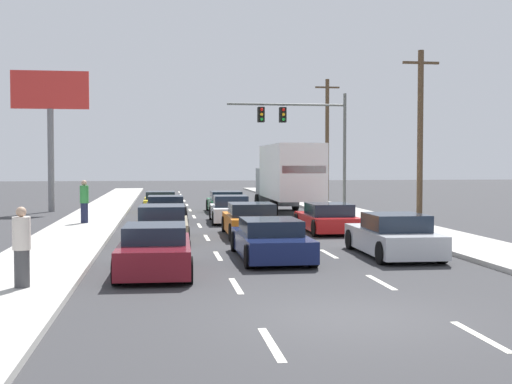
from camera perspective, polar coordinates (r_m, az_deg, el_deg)
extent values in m
plane|color=#333335|center=(37.08, -2.70, -1.86)|extent=(140.00, 140.00, 0.00)
cube|color=#B2AFA8|center=(33.48, 9.53, -2.23)|extent=(2.82, 80.00, 0.14)
cube|color=#B2AFA8|center=(32.11, -13.80, -2.47)|extent=(2.82, 80.00, 0.14)
cube|color=silver|center=(10.72, 1.28, -12.59)|extent=(0.14, 2.00, 0.01)
cube|color=silver|center=(15.56, -1.69, -7.85)|extent=(0.14, 2.00, 0.01)
cube|color=silver|center=(20.48, -3.21, -5.36)|extent=(0.14, 2.00, 0.01)
cube|color=silver|center=(25.43, -4.14, -3.83)|extent=(0.14, 2.00, 0.01)
cube|color=silver|center=(30.40, -4.76, -2.81)|extent=(0.14, 2.00, 0.01)
cube|color=silver|center=(35.37, -5.21, -2.07)|extent=(0.14, 2.00, 0.01)
cube|color=silver|center=(40.35, -5.54, -1.51)|extent=(0.14, 2.00, 0.01)
cube|color=silver|center=(45.34, -5.81, -1.08)|extent=(0.14, 2.00, 0.01)
cube|color=silver|center=(50.33, -6.02, -0.73)|extent=(0.14, 2.00, 0.01)
cube|color=silver|center=(55.32, -6.19, -0.44)|extent=(0.14, 2.00, 0.01)
cube|color=silver|center=(60.31, -6.33, -0.20)|extent=(0.14, 2.00, 0.01)
cube|color=silver|center=(65.30, -6.45, 0.00)|extent=(0.14, 2.00, 0.01)
cube|color=silver|center=(11.74, 18.24, -11.38)|extent=(0.14, 2.00, 0.01)
cube|color=silver|center=(16.28, 10.40, -7.43)|extent=(0.14, 2.00, 0.01)
cube|color=silver|center=(21.03, 6.10, -5.16)|extent=(0.14, 2.00, 0.01)
cube|color=silver|center=(25.87, 3.41, -3.72)|extent=(0.14, 2.00, 0.01)
cube|color=silver|center=(30.77, 1.58, -2.74)|extent=(0.14, 2.00, 0.01)
cube|color=silver|center=(35.69, 0.26, -2.02)|extent=(0.14, 2.00, 0.01)
cube|color=silver|center=(40.63, -0.75, -1.47)|extent=(0.14, 2.00, 0.01)
cube|color=silver|center=(45.59, -1.53, -1.05)|extent=(0.14, 2.00, 0.01)
cube|color=silver|center=(50.55, -2.16, -0.70)|extent=(0.14, 2.00, 0.01)
cube|color=silver|center=(55.52, -2.68, -0.42)|extent=(0.14, 2.00, 0.01)
cube|color=silver|center=(60.50, -3.11, -0.18)|extent=(0.14, 2.00, 0.01)
cube|color=silver|center=(65.48, -3.48, 0.02)|extent=(0.14, 2.00, 0.01)
cube|color=yellow|center=(38.94, -8.00, -1.01)|extent=(1.83, 4.21, 0.62)
cube|color=#192333|center=(38.73, -8.01, -0.26)|extent=(1.60, 1.80, 0.41)
cylinder|color=black|center=(40.51, -9.19, -1.07)|extent=(0.22, 0.64, 0.64)
cylinder|color=black|center=(40.50, -6.79, -1.05)|extent=(0.22, 0.64, 0.64)
cylinder|color=black|center=(37.41, -9.31, -1.36)|extent=(0.22, 0.64, 0.64)
cylinder|color=black|center=(37.40, -6.72, -1.34)|extent=(0.22, 0.64, 0.64)
cube|color=black|center=(32.15, -7.57, -1.67)|extent=(1.82, 4.18, 0.70)
cube|color=#192333|center=(32.01, -7.58, -0.69)|extent=(1.60, 1.84, 0.41)
cylinder|color=black|center=(33.70, -9.02, -1.77)|extent=(0.22, 0.64, 0.64)
cylinder|color=black|center=(33.71, -6.14, -1.76)|extent=(0.22, 0.64, 0.64)
cylinder|color=black|center=(30.64, -9.14, -2.19)|extent=(0.22, 0.64, 0.64)
cylinder|color=black|center=(30.64, -5.98, -2.18)|extent=(0.22, 0.64, 0.64)
cube|color=tan|center=(24.73, -7.85, -3.04)|extent=(1.93, 4.48, 0.58)
cube|color=#192333|center=(24.73, -7.86, -1.73)|extent=(1.66, 2.30, 0.54)
cylinder|color=black|center=(26.43, -9.61, -2.93)|extent=(0.24, 0.65, 0.64)
cylinder|color=black|center=(26.40, -5.92, -2.92)|extent=(0.24, 0.65, 0.64)
cylinder|color=black|center=(23.12, -10.06, -3.71)|extent=(0.24, 0.65, 0.64)
cylinder|color=black|center=(23.08, -5.84, -3.69)|extent=(0.24, 0.65, 0.64)
cube|color=maroon|center=(17.42, -8.44, -5.21)|extent=(1.85, 4.37, 0.66)
cube|color=#192333|center=(17.39, -8.44, -3.42)|extent=(1.58, 2.08, 0.43)
cylinder|color=black|center=(19.08, -10.70, -5.02)|extent=(0.24, 0.65, 0.64)
cylinder|color=black|center=(19.03, -5.82, -5.01)|extent=(0.24, 0.65, 0.64)
cylinder|color=black|center=(15.89, -11.58, -6.53)|extent=(0.24, 0.65, 0.64)
cylinder|color=black|center=(15.83, -5.70, -6.52)|extent=(0.24, 0.65, 0.64)
cube|color=#196B38|center=(38.57, -2.58, -1.05)|extent=(1.88, 4.00, 0.58)
cube|color=#192333|center=(38.24, -2.54, -0.29)|extent=(1.65, 2.04, 0.47)
cylinder|color=black|center=(39.95, -4.03, -1.09)|extent=(0.22, 0.64, 0.64)
cylinder|color=black|center=(40.11, -1.53, -1.07)|extent=(0.22, 0.64, 0.64)
cylinder|color=black|center=(37.06, -3.72, -1.37)|extent=(0.22, 0.64, 0.64)
cylinder|color=black|center=(37.23, -1.03, -1.34)|extent=(0.22, 0.64, 0.64)
cube|color=white|center=(31.94, -2.17, -1.74)|extent=(1.86, 4.32, 0.62)
cube|color=#192333|center=(31.71, -2.15, -0.75)|extent=(1.58, 1.87, 0.51)
cylinder|color=black|center=(33.48, -3.74, -1.78)|extent=(0.24, 0.65, 0.64)
cylinder|color=black|center=(33.59, -0.99, -1.76)|extent=(0.24, 0.65, 0.64)
cylinder|color=black|center=(30.33, -3.49, -2.22)|extent=(0.24, 0.65, 0.64)
cylinder|color=black|center=(30.44, -0.45, -2.19)|extent=(0.24, 0.65, 0.64)
cube|color=orange|center=(25.94, -0.43, -2.68)|extent=(1.91, 4.41, 0.65)
cube|color=#192333|center=(25.69, -0.38, -1.47)|extent=(1.65, 1.97, 0.47)
cylinder|color=black|center=(27.49, -2.63, -2.70)|extent=(0.23, 0.64, 0.64)
cylinder|color=black|center=(27.68, 0.95, -2.66)|extent=(0.23, 0.64, 0.64)
cylinder|color=black|center=(24.24, -2.01, -3.39)|extent=(0.23, 0.64, 0.64)
cylinder|color=black|center=(24.45, 2.04, -3.34)|extent=(0.23, 0.64, 0.64)
cube|color=#141E4C|center=(19.83, 1.24, -4.36)|extent=(1.85, 4.60, 0.59)
cube|color=#192333|center=(19.82, 1.22, -2.89)|extent=(1.62, 2.13, 0.42)
cylinder|color=black|center=(21.45, -1.78, -4.15)|extent=(0.22, 0.64, 0.64)
cylinder|color=black|center=(21.70, 2.75, -4.07)|extent=(0.22, 0.64, 0.64)
cylinder|color=black|center=(18.01, -0.58, -5.42)|extent=(0.22, 0.64, 0.64)
cylinder|color=black|center=(18.30, 4.80, -5.30)|extent=(0.22, 0.64, 0.64)
cube|color=white|center=(35.29, 2.92, 1.72)|extent=(2.40, 7.14, 2.77)
cube|color=red|center=(31.81, 4.04, 1.89)|extent=(2.08, 0.07, 0.36)
cube|color=slate|center=(39.85, 1.75, 0.44)|extent=(2.25, 2.12, 2.17)
cylinder|color=black|center=(39.74, 0.17, -0.87)|extent=(0.31, 0.96, 0.96)
cylinder|color=black|center=(40.08, 3.31, -0.85)|extent=(0.31, 0.96, 0.96)
cylinder|color=black|center=(33.78, 1.48, -1.46)|extent=(0.31, 0.96, 0.96)
cylinder|color=black|center=(34.19, 5.16, -1.42)|extent=(0.31, 0.96, 0.96)
cube|color=red|center=(27.64, 5.95, -2.48)|extent=(1.82, 4.41, 0.55)
cube|color=#192333|center=(27.27, 6.13, -1.46)|extent=(1.60, 1.99, 0.48)
cylinder|color=black|center=(29.07, 3.54, -2.42)|extent=(0.22, 0.64, 0.64)
cylinder|color=black|center=(29.45, 6.78, -2.37)|extent=(0.22, 0.64, 0.64)
cylinder|color=black|center=(25.85, 5.00, -3.03)|extent=(0.22, 0.64, 0.64)
cylinder|color=black|center=(26.28, 8.61, -2.96)|extent=(0.22, 0.64, 0.64)
cube|color=#B7BABF|center=(20.83, 11.38, -3.99)|extent=(1.90, 4.45, 0.65)
cube|color=#192333|center=(20.54, 11.62, -2.48)|extent=(1.64, 1.92, 0.49)
cylinder|color=black|center=(22.19, 7.93, -3.95)|extent=(0.23, 0.64, 0.64)
cylinder|color=black|center=(22.68, 12.11, -3.84)|extent=(0.23, 0.64, 0.64)
cylinder|color=black|center=(19.02, 10.50, -5.04)|extent=(0.23, 0.64, 0.64)
cylinder|color=black|center=(19.60, 15.28, -4.86)|extent=(0.23, 0.64, 0.64)
cylinder|color=#595B56|center=(44.11, 7.43, 3.51)|extent=(0.20, 0.20, 7.23)
cylinder|color=#595B56|center=(43.41, 2.58, 7.32)|extent=(7.57, 0.14, 0.14)
cube|color=black|center=(43.31, 2.25, 6.47)|extent=(0.40, 0.56, 0.95)
sphere|color=red|center=(43.03, 2.32, 6.90)|extent=(0.20, 0.20, 0.20)
sphere|color=orange|center=(43.01, 2.32, 6.50)|extent=(0.20, 0.20, 0.20)
sphere|color=green|center=(42.99, 2.32, 6.10)|extent=(0.20, 0.20, 0.20)
cube|color=black|center=(43.09, 0.42, 6.49)|extent=(0.40, 0.56, 0.95)
sphere|color=red|center=(42.81, 0.48, 6.92)|extent=(0.20, 0.20, 0.20)
sphere|color=orange|center=(42.78, 0.48, 6.52)|extent=(0.20, 0.20, 0.20)
sphere|color=green|center=(42.76, 0.48, 6.12)|extent=(0.20, 0.20, 0.20)
cylinder|color=brown|center=(33.77, 13.57, 4.60)|extent=(0.28, 0.28, 8.18)
cube|color=brown|center=(34.08, 13.63, 10.47)|extent=(1.80, 0.12, 0.12)
cylinder|color=brown|center=(50.42, 5.97, 4.34)|extent=(0.28, 0.28, 8.91)
cube|color=brown|center=(50.69, 5.99, 8.70)|extent=(1.80, 0.12, 0.12)
cylinder|color=slate|center=(40.52, -16.78, 2.55)|extent=(0.36, 0.36, 5.85)
cube|color=red|center=(40.73, -16.85, 8.19)|extent=(4.31, 0.20, 2.15)
cylinder|color=#3F3F42|center=(15.38, -19.00, -6.08)|extent=(0.32, 0.32, 0.80)
cylinder|color=beige|center=(15.29, -19.04, -3.29)|extent=(0.38, 0.38, 0.70)
sphere|color=tan|center=(15.25, -19.06, -1.58)|extent=(0.22, 0.22, 0.22)
cylinder|color=#1E233F|center=(30.94, -14.17, -1.71)|extent=(0.32, 0.32, 0.88)
cylinder|color=#338C3F|center=(30.89, -14.18, -0.19)|extent=(0.38, 0.38, 0.77)
sphere|color=tan|center=(30.87, -14.19, 0.75)|extent=(0.24, 0.24, 0.24)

